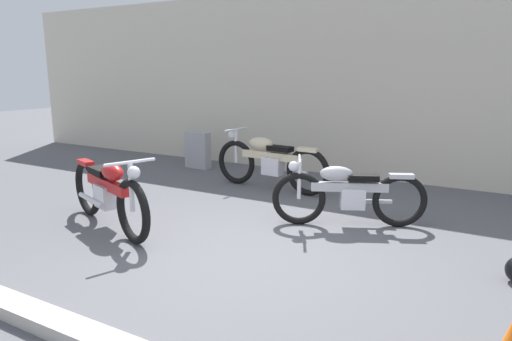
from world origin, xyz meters
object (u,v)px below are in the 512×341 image
(stone_marker, at_px, (198,150))
(motorcycle_silver, at_px, (348,194))
(motorcycle_red, at_px, (108,192))
(motorcycle_cream, at_px, (269,161))

(stone_marker, height_order, motorcycle_silver, motorcycle_silver)
(stone_marker, height_order, motorcycle_red, motorcycle_red)
(stone_marker, height_order, motorcycle_cream, motorcycle_cream)
(motorcycle_silver, distance_m, motorcycle_cream, 2.14)
(motorcycle_silver, xyz_separation_m, motorcycle_cream, (-1.78, 1.18, 0.05))
(stone_marker, bearing_deg, motorcycle_red, -70.42)
(motorcycle_red, bearing_deg, motorcycle_cream, 93.70)
(motorcycle_silver, bearing_deg, stone_marker, -52.25)
(motorcycle_red, distance_m, motorcycle_cream, 2.91)
(stone_marker, distance_m, motorcycle_cream, 2.27)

